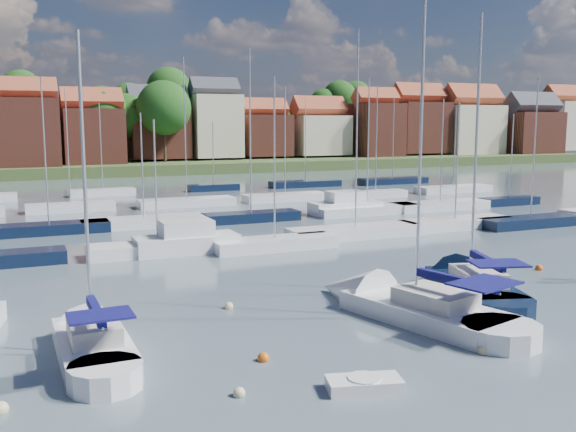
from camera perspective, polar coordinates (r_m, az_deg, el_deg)
name	(u,v)px	position (r m, az deg, el deg)	size (l,w,h in m)	color
ground	(189,211)	(64.93, -8.83, 0.42)	(260.00, 260.00, 0.00)	#3F4C55
sailboat_left	(90,341)	(26.77, -17.16, -10.57)	(2.68, 9.66, 13.17)	white
sailboat_centre	(399,306)	(30.74, 9.80, -7.86)	(6.35, 12.65, 16.59)	white
sailboat_navy	(464,284)	(35.53, 15.41, -5.81)	(6.12, 11.45, 15.37)	black
tender	(364,384)	(22.25, 6.79, -14.64)	(2.71, 1.76, 0.54)	white
buoy_a	(1,412)	(22.53, -24.16, -15.62)	(0.49, 0.49, 0.49)	beige
buoy_b	(239,396)	(21.83, -4.37, -15.67)	(0.41, 0.41, 0.41)	beige
buoy_c	(263,361)	(24.68, -2.20, -12.73)	(0.46, 0.46, 0.46)	#D85914
buoy_d	(483,354)	(26.46, 16.94, -11.62)	(0.48, 0.48, 0.48)	beige
buoy_e	(382,287)	(35.26, 8.37, -6.30)	(0.49, 0.49, 0.49)	#D85914
buoy_g	(229,308)	(31.22, -5.28, -8.19)	(0.43, 0.43, 0.43)	beige
buoy_h	(539,270)	(41.77, 21.42, -4.49)	(0.46, 0.46, 0.46)	#D85914
marina_field	(221,212)	(60.76, -5.95, 0.35)	(79.62, 41.41, 15.93)	white
far_shore_town	(96,140)	(156.09, -16.70, 6.47)	(212.46, 90.00, 22.27)	#3E5128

